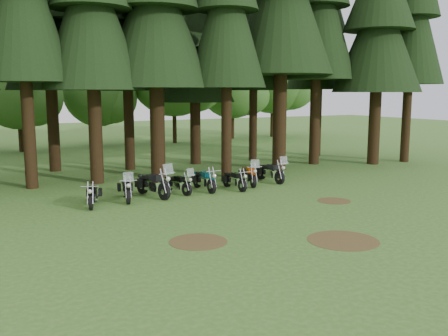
{
  "coord_description": "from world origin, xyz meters",
  "views": [
    {
      "loc": [
        -9.28,
        -15.35,
        4.55
      ],
      "look_at": [
        1.66,
        5.0,
        1.0
      ],
      "focal_mm": 40.0,
      "sensor_mm": 36.0,
      "label": 1
    }
  ],
  "objects_px": {
    "motorcycle_7": "(270,173)",
    "motorcycle_6": "(249,176)",
    "motorcycle_0": "(93,195)",
    "motorcycle_1": "(126,190)",
    "motorcycle_5": "(234,181)",
    "motorcycle_3": "(177,184)",
    "motorcycle_2": "(153,185)",
    "motorcycle_4": "(204,181)"
  },
  "relations": [
    {
      "from": "motorcycle_1",
      "to": "motorcycle_5",
      "type": "relative_size",
      "value": 1.1
    },
    {
      "from": "motorcycle_0",
      "to": "motorcycle_3",
      "type": "bearing_deg",
      "value": 28.89
    },
    {
      "from": "motorcycle_0",
      "to": "motorcycle_1",
      "type": "xyz_separation_m",
      "value": [
        1.49,
        0.34,
        0.03
      ]
    },
    {
      "from": "motorcycle_1",
      "to": "motorcycle_4",
      "type": "relative_size",
      "value": 0.98
    },
    {
      "from": "motorcycle_2",
      "to": "motorcycle_3",
      "type": "bearing_deg",
      "value": -5.48
    },
    {
      "from": "motorcycle_0",
      "to": "motorcycle_1",
      "type": "relative_size",
      "value": 0.9
    },
    {
      "from": "motorcycle_6",
      "to": "motorcycle_2",
      "type": "bearing_deg",
      "value": -159.92
    },
    {
      "from": "motorcycle_3",
      "to": "motorcycle_6",
      "type": "height_order",
      "value": "motorcycle_6"
    },
    {
      "from": "motorcycle_6",
      "to": "motorcycle_5",
      "type": "bearing_deg",
      "value": -136.54
    },
    {
      "from": "motorcycle_1",
      "to": "motorcycle_3",
      "type": "height_order",
      "value": "motorcycle_1"
    },
    {
      "from": "motorcycle_3",
      "to": "motorcycle_0",
      "type": "bearing_deg",
      "value": 174.68
    },
    {
      "from": "motorcycle_0",
      "to": "motorcycle_5",
      "type": "height_order",
      "value": "motorcycle_0"
    },
    {
      "from": "motorcycle_0",
      "to": "motorcycle_7",
      "type": "xyz_separation_m",
      "value": [
        9.25,
        1.12,
        0.05
      ]
    },
    {
      "from": "motorcycle_4",
      "to": "motorcycle_7",
      "type": "relative_size",
      "value": 0.97
    },
    {
      "from": "motorcycle_0",
      "to": "motorcycle_7",
      "type": "bearing_deg",
      "value": 26.54
    },
    {
      "from": "motorcycle_2",
      "to": "motorcycle_5",
      "type": "height_order",
      "value": "motorcycle_2"
    },
    {
      "from": "motorcycle_4",
      "to": "motorcycle_2",
      "type": "bearing_deg",
      "value": -174.89
    },
    {
      "from": "motorcycle_1",
      "to": "motorcycle_6",
      "type": "xyz_separation_m",
      "value": [
        6.38,
        0.58,
        0.01
      ]
    },
    {
      "from": "motorcycle_0",
      "to": "motorcycle_7",
      "type": "distance_m",
      "value": 9.32
    },
    {
      "from": "motorcycle_1",
      "to": "motorcycle_4",
      "type": "distance_m",
      "value": 3.83
    },
    {
      "from": "motorcycle_7",
      "to": "motorcycle_6",
      "type": "bearing_deg",
      "value": -175.04
    },
    {
      "from": "motorcycle_5",
      "to": "motorcycle_7",
      "type": "height_order",
      "value": "motorcycle_7"
    },
    {
      "from": "motorcycle_4",
      "to": "motorcycle_0",
      "type": "bearing_deg",
      "value": -172.08
    },
    {
      "from": "motorcycle_2",
      "to": "motorcycle_6",
      "type": "height_order",
      "value": "motorcycle_2"
    },
    {
      "from": "motorcycle_0",
      "to": "motorcycle_7",
      "type": "relative_size",
      "value": 0.86
    },
    {
      "from": "motorcycle_6",
      "to": "motorcycle_7",
      "type": "xyz_separation_m",
      "value": [
        1.38,
        0.2,
        0.01
      ]
    },
    {
      "from": "motorcycle_2",
      "to": "motorcycle_4",
      "type": "distance_m",
      "value": 2.58
    },
    {
      "from": "motorcycle_3",
      "to": "motorcycle_5",
      "type": "height_order",
      "value": "motorcycle_3"
    },
    {
      "from": "motorcycle_5",
      "to": "motorcycle_7",
      "type": "bearing_deg",
      "value": 16.18
    },
    {
      "from": "motorcycle_4",
      "to": "motorcycle_5",
      "type": "relative_size",
      "value": 1.11
    },
    {
      "from": "motorcycle_4",
      "to": "motorcycle_3",
      "type": "bearing_deg",
      "value": -176.91
    },
    {
      "from": "motorcycle_0",
      "to": "motorcycle_4",
      "type": "relative_size",
      "value": 0.89
    },
    {
      "from": "motorcycle_2",
      "to": "motorcycle_1",
      "type": "bearing_deg",
      "value": 174.47
    },
    {
      "from": "motorcycle_2",
      "to": "motorcycle_5",
      "type": "distance_m",
      "value": 3.96
    },
    {
      "from": "motorcycle_5",
      "to": "motorcycle_7",
      "type": "relative_size",
      "value": 0.87
    },
    {
      "from": "motorcycle_1",
      "to": "motorcycle_3",
      "type": "distance_m",
      "value": 2.47
    },
    {
      "from": "motorcycle_1",
      "to": "motorcycle_2",
      "type": "xyz_separation_m",
      "value": [
        1.24,
        0.15,
        0.07
      ]
    },
    {
      "from": "motorcycle_4",
      "to": "motorcycle_7",
      "type": "bearing_deg",
      "value": 6.29
    },
    {
      "from": "motorcycle_0",
      "to": "motorcycle_2",
      "type": "height_order",
      "value": "motorcycle_2"
    },
    {
      "from": "motorcycle_1",
      "to": "motorcycle_0",
      "type": "bearing_deg",
      "value": -155.18
    },
    {
      "from": "motorcycle_3",
      "to": "motorcycle_6",
      "type": "distance_m",
      "value": 3.94
    },
    {
      "from": "motorcycle_1",
      "to": "motorcycle_2",
      "type": "bearing_deg",
      "value": 19.0
    }
  ]
}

